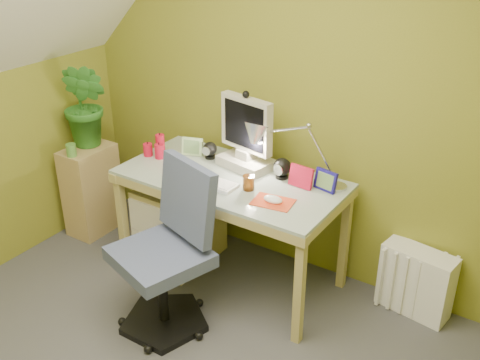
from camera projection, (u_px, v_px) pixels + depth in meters
The scene contains 19 objects.
wall_back at pixel (293, 93), 3.47m from camera, with size 3.20×0.01×2.40m, color olive.
desk at pixel (231, 229), 3.61m from camera, with size 1.39×0.70×0.75m, color tan, non-canonical shape.
monitor at pixel (247, 131), 3.47m from camera, with size 0.35×0.21×0.49m, color beige, non-canonical shape.
speaker_left at pixel (210, 150), 3.67m from camera, with size 0.09×0.09×0.11m, color black, non-canonical shape.
speaker_right at pixel (282, 168), 3.40m from camera, with size 0.11×0.11×0.13m, color black, non-canonical shape.
keyboard at pixel (207, 181), 3.37m from camera, with size 0.40×0.13×0.02m, color white.
mousepad at pixel (273, 202), 3.15m from camera, with size 0.23×0.16×0.01m, color #E24623.
mouse at pixel (273, 199), 3.15m from camera, with size 0.11×0.07×0.04m, color white.
amber_tumbler at pixel (249, 183), 3.28m from camera, with size 0.07×0.07×0.09m, color #8E4B14.
candle_cluster at pixel (156, 146), 3.72m from camera, with size 0.17×0.15×0.13m, color red, non-canonical shape.
photo_frame_red at pixel (301, 177), 3.30m from camera, with size 0.15×0.02×0.13m, color red.
photo_frame_blue at pixel (326, 180), 3.27m from camera, with size 0.14×0.02×0.12m, color navy.
photo_frame_green at pixel (192, 147), 3.72m from camera, with size 0.14×0.02×0.12m, color #B3D894.
desk_lamp at pixel (312, 140), 3.24m from camera, with size 0.53×0.23×0.56m, color silver, non-canonical shape.
side_ledge at pixel (92, 190), 4.18m from camera, with size 0.25×0.38×0.67m, color tan.
potted_plant at pixel (86, 105), 3.93m from camera, with size 0.34×0.28×0.62m, color #2F7226.
green_cup at pixel (71, 150), 3.89m from camera, with size 0.07×0.07×0.09m, color #5A9940.
task_chair at pixel (160, 254), 3.14m from camera, with size 0.55×0.55×0.99m, color #454F72, non-canonical shape.
radiator at pixel (416, 281), 3.38m from camera, with size 0.43×0.17×0.43m, color white.
Camera 1 is at (1.54, -1.38, 2.27)m, focal length 42.00 mm.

